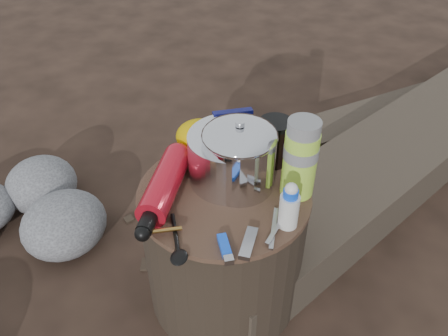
% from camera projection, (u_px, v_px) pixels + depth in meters
% --- Properties ---
extents(ground, '(60.00, 60.00, 0.00)m').
position_uv_depth(ground, '(224.00, 290.00, 1.42)').
color(ground, black).
rests_on(ground, ground).
extents(stump, '(0.44, 0.44, 0.40)m').
position_uv_depth(stump, '(224.00, 246.00, 1.29)').
color(stump, black).
rests_on(stump, ground).
extents(log_main, '(1.49, 1.87, 0.17)m').
position_uv_depth(log_main, '(406.00, 150.00, 1.83)').
color(log_main, '#382F25').
rests_on(log_main, ground).
extents(log_small, '(0.94, 0.82, 0.09)m').
position_uv_depth(log_small, '(350.00, 126.00, 2.05)').
color(log_small, '#382F25').
rests_on(log_small, ground).
extents(foil_windscreen, '(0.22, 0.22, 0.13)m').
position_uv_depth(foil_windscreen, '(231.00, 158.00, 1.17)').
color(foil_windscreen, silver).
rests_on(foil_windscreen, stump).
extents(camping_pot, '(0.18, 0.18, 0.18)m').
position_uv_depth(camping_pot, '(239.00, 156.00, 1.13)').
color(camping_pot, silver).
rests_on(camping_pot, stump).
extents(fuel_bottle, '(0.08, 0.30, 0.07)m').
position_uv_depth(fuel_bottle, '(165.00, 184.00, 1.13)').
color(fuel_bottle, '#AF1120').
rests_on(fuel_bottle, stump).
extents(thermos, '(0.08, 0.08, 0.21)m').
position_uv_depth(thermos, '(300.00, 159.00, 1.10)').
color(thermos, '#9ECF39').
rests_on(thermos, stump).
extents(travel_mug, '(0.08, 0.08, 0.13)m').
position_uv_depth(travel_mug, '(274.00, 142.00, 1.23)').
color(travel_mug, black).
rests_on(travel_mug, stump).
extents(stuff_sack, '(0.14, 0.12, 0.10)m').
position_uv_depth(stuff_sack, '(202.00, 137.00, 1.27)').
color(stuff_sack, '#BF9700').
rests_on(stuff_sack, stump).
extents(food_pouch, '(0.11, 0.07, 0.13)m').
position_uv_depth(food_pouch, '(233.00, 134.00, 1.25)').
color(food_pouch, '#0D0F52').
rests_on(food_pouch, stump).
extents(lighter, '(0.05, 0.08, 0.02)m').
position_uv_depth(lighter, '(224.00, 246.00, 1.02)').
color(lighter, blue).
rests_on(lighter, stump).
extents(multitool, '(0.03, 0.09, 0.01)m').
position_uv_depth(multitool, '(249.00, 243.00, 1.02)').
color(multitool, '#A5A4AA').
rests_on(multitool, stump).
extents(pot_grabber, '(0.05, 0.13, 0.01)m').
position_uv_depth(pot_grabber, '(274.00, 227.00, 1.06)').
color(pot_grabber, '#A5A4AA').
rests_on(pot_grabber, stump).
extents(spork, '(0.09, 0.15, 0.01)m').
position_uv_depth(spork, '(175.00, 234.00, 1.05)').
color(spork, black).
rests_on(spork, stump).
extents(squeeze_bottle, '(0.05, 0.05, 0.11)m').
position_uv_depth(squeeze_bottle, '(289.00, 207.00, 1.04)').
color(squeeze_bottle, silver).
rests_on(squeeze_bottle, stump).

